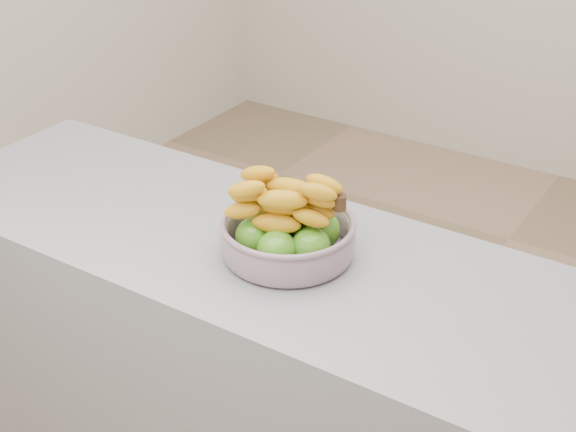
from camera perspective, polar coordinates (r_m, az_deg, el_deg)
name	(u,v)px	position (r m, az deg, el deg)	size (l,w,h in m)	color
ground	(385,396)	(2.81, 6.89, -12.59)	(4.00, 4.00, 0.00)	#95745B
counter	(284,403)	(2.10, -0.28, -13.13)	(2.00, 0.60, 0.90)	gray
fruit_bowl	(288,231)	(1.79, -0.02, -1.07)	(0.30, 0.30, 0.19)	#9EB1BE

